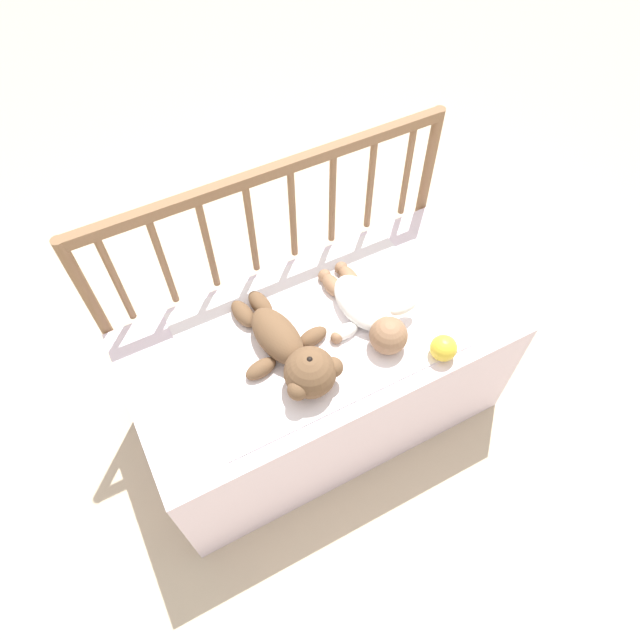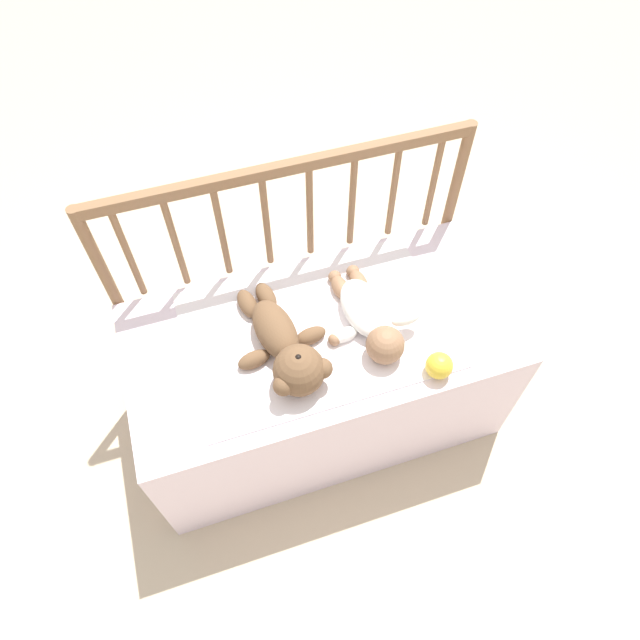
# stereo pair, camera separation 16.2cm
# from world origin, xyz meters

# --- Properties ---
(ground_plane) EXTENTS (12.00, 12.00, 0.00)m
(ground_plane) POSITION_xyz_m (0.00, 0.00, 0.00)
(ground_plane) COLOR #C6B293
(crib_mattress) EXTENTS (1.21, 0.61, 0.53)m
(crib_mattress) POSITION_xyz_m (0.00, 0.00, 0.27)
(crib_mattress) COLOR silver
(crib_mattress) RESTS_ON ground_plane
(crib_rail) EXTENTS (1.21, 0.04, 0.93)m
(crib_rail) POSITION_xyz_m (0.00, 0.33, 0.65)
(crib_rail) COLOR brown
(crib_rail) RESTS_ON ground_plane
(blanket) EXTENTS (0.80, 0.54, 0.01)m
(blanket) POSITION_xyz_m (-0.01, 0.01, 0.53)
(blanket) COLOR white
(blanket) RESTS_ON crib_mattress
(teddy_bear) EXTENTS (0.29, 0.45, 0.15)m
(teddy_bear) POSITION_xyz_m (-0.13, -0.06, 0.59)
(teddy_bear) COLOR brown
(teddy_bear) RESTS_ON crib_mattress
(baby) EXTENTS (0.29, 0.40, 0.12)m
(baby) POSITION_xyz_m (0.15, -0.02, 0.58)
(baby) COLOR white
(baby) RESTS_ON crib_mattress
(toy_ball) EXTENTS (0.08, 0.08, 0.08)m
(toy_ball) POSITION_xyz_m (0.28, -0.24, 0.57)
(toy_ball) COLOR yellow
(toy_ball) RESTS_ON crib_mattress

